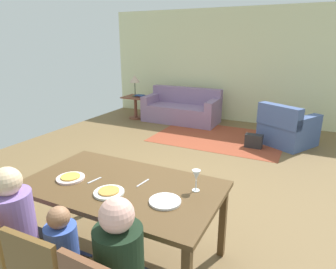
{
  "coord_description": "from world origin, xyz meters",
  "views": [
    {
      "loc": [
        1.62,
        -3.43,
        1.96
      ],
      "look_at": [
        0.1,
        -0.35,
        0.85
      ],
      "focal_mm": 31.41,
      "sensor_mm": 36.0,
      "label": 1
    }
  ],
  "objects_px": {
    "book_lower": "(142,96)",
    "table_lamp": "(135,80)",
    "plate_near_woman": "(165,201)",
    "side_table": "(136,104)",
    "person_man": "(21,237)",
    "handbag": "(254,141)",
    "dining_table": "(122,192)",
    "armchair": "(287,129)",
    "couch": "(182,109)",
    "wine_glass": "(196,176)",
    "dining_chair_man": "(1,254)",
    "plate_near_man": "(71,178)",
    "person_child": "(68,266)",
    "book_upper": "(140,95)",
    "plate_near_child": "(109,193)"
  },
  "relations": [
    {
      "from": "book_lower",
      "to": "table_lamp",
      "type": "bearing_deg",
      "value": -178.6
    },
    {
      "from": "plate_near_woman",
      "to": "side_table",
      "type": "distance_m",
      "value": 5.57
    },
    {
      "from": "book_lower",
      "to": "person_man",
      "type": "bearing_deg",
      "value": -68.45
    },
    {
      "from": "handbag",
      "to": "table_lamp",
      "type": "bearing_deg",
      "value": 164.32
    },
    {
      "from": "dining_table",
      "to": "armchair",
      "type": "relative_size",
      "value": 1.48
    },
    {
      "from": "couch",
      "to": "table_lamp",
      "type": "xyz_separation_m",
      "value": [
        -1.2,
        -0.26,
        0.71
      ]
    },
    {
      "from": "wine_glass",
      "to": "handbag",
      "type": "xyz_separation_m",
      "value": [
        -0.11,
        3.39,
        -0.76
      ]
    },
    {
      "from": "dining_chair_man",
      "to": "person_man",
      "type": "height_order",
      "value": "person_man"
    },
    {
      "from": "side_table",
      "to": "table_lamp",
      "type": "bearing_deg",
      "value": -135.0
    },
    {
      "from": "armchair",
      "to": "table_lamp",
      "type": "bearing_deg",
      "value": 173.16
    },
    {
      "from": "side_table",
      "to": "handbag",
      "type": "height_order",
      "value": "side_table"
    },
    {
      "from": "plate_near_man",
      "to": "book_lower",
      "type": "xyz_separation_m",
      "value": [
        -2.03,
        4.59,
        -0.18
      ]
    },
    {
      "from": "wine_glass",
      "to": "person_child",
      "type": "height_order",
      "value": "wine_glass"
    },
    {
      "from": "armchair",
      "to": "book_upper",
      "type": "relative_size",
      "value": 5.29
    },
    {
      "from": "dining_table",
      "to": "book_lower",
      "type": "xyz_separation_m",
      "value": [
        -2.51,
        4.47,
        -0.1
      ]
    },
    {
      "from": "dining_chair_man",
      "to": "handbag",
      "type": "distance_m",
      "value": 4.54
    },
    {
      "from": "couch",
      "to": "plate_near_man",
      "type": "bearing_deg",
      "value": -78.08
    },
    {
      "from": "book_upper",
      "to": "handbag",
      "type": "distance_m",
      "value": 3.21
    },
    {
      "from": "table_lamp",
      "to": "book_upper",
      "type": "xyz_separation_m",
      "value": [
        0.16,
        -0.03,
        -0.39
      ]
    },
    {
      "from": "table_lamp",
      "to": "book_lower",
      "type": "relative_size",
      "value": 2.45
    },
    {
      "from": "book_upper",
      "to": "couch",
      "type": "bearing_deg",
      "value": 15.39
    },
    {
      "from": "plate_near_man",
      "to": "book_upper",
      "type": "relative_size",
      "value": 1.14
    },
    {
      "from": "armchair",
      "to": "side_table",
      "type": "bearing_deg",
      "value": 173.16
    },
    {
      "from": "person_child",
      "to": "side_table",
      "type": "bearing_deg",
      "value": 117.67
    },
    {
      "from": "plate_near_man",
      "to": "armchair",
      "type": "bearing_deg",
      "value": 70.04
    },
    {
      "from": "plate_near_woman",
      "to": "table_lamp",
      "type": "relative_size",
      "value": 0.46
    },
    {
      "from": "couch",
      "to": "plate_near_child",
      "type": "bearing_deg",
      "value": -73.04
    },
    {
      "from": "side_table",
      "to": "book_lower",
      "type": "xyz_separation_m",
      "value": [
        0.19,
        0.0,
        0.22
      ]
    },
    {
      "from": "plate_near_child",
      "to": "side_table",
      "type": "relative_size",
      "value": 0.43
    },
    {
      "from": "person_child",
      "to": "dining_table",
      "type": "bearing_deg",
      "value": 89.93
    },
    {
      "from": "plate_near_man",
      "to": "person_man",
      "type": "xyz_separation_m",
      "value": [
        -0.0,
        -0.56,
        -0.26
      ]
    },
    {
      "from": "armchair",
      "to": "handbag",
      "type": "distance_m",
      "value": 0.72
    },
    {
      "from": "person_man",
      "to": "side_table",
      "type": "xyz_separation_m",
      "value": [
        -2.23,
        5.14,
        -0.14
      ]
    },
    {
      "from": "table_lamp",
      "to": "handbag",
      "type": "bearing_deg",
      "value": -15.68
    },
    {
      "from": "dining_table",
      "to": "person_child",
      "type": "height_order",
      "value": "person_child"
    },
    {
      "from": "book_upper",
      "to": "plate_near_man",
      "type": "bearing_deg",
      "value": -65.58
    },
    {
      "from": "book_lower",
      "to": "plate_near_man",
      "type": "bearing_deg",
      "value": -66.11
    },
    {
      "from": "couch",
      "to": "book_upper",
      "type": "distance_m",
      "value": 1.13
    },
    {
      "from": "plate_near_man",
      "to": "table_lamp",
      "type": "height_order",
      "value": "table_lamp"
    },
    {
      "from": "plate_near_man",
      "to": "side_table",
      "type": "height_order",
      "value": "plate_near_man"
    },
    {
      "from": "dining_chair_man",
      "to": "book_lower",
      "type": "relative_size",
      "value": 3.95
    },
    {
      "from": "wine_glass",
      "to": "person_child",
      "type": "bearing_deg",
      "value": -125.8
    },
    {
      "from": "plate_near_child",
      "to": "handbag",
      "type": "bearing_deg",
      "value": 82.31
    },
    {
      "from": "book_upper",
      "to": "dining_table",
      "type": "bearing_deg",
      "value": -60.19
    },
    {
      "from": "dining_chair_man",
      "to": "table_lamp",
      "type": "relative_size",
      "value": 1.61
    },
    {
      "from": "couch",
      "to": "side_table",
      "type": "height_order",
      "value": "couch"
    },
    {
      "from": "plate_near_woman",
      "to": "armchair",
      "type": "bearing_deg",
      "value": 82.31
    },
    {
      "from": "plate_near_man",
      "to": "handbag",
      "type": "height_order",
      "value": "plate_near_man"
    },
    {
      "from": "person_man",
      "to": "person_child",
      "type": "xyz_separation_m",
      "value": [
        0.47,
        -0.01,
        -0.08
      ]
    },
    {
      "from": "plate_near_woman",
      "to": "side_table",
      "type": "xyz_separation_m",
      "value": [
        -3.17,
        4.57,
        -0.39
      ]
    }
  ]
}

